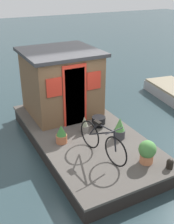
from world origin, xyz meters
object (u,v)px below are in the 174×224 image
object	(u,v)px
potted_plant_succulent	(84,125)
potted_plant_sage	(120,129)
potted_plant_fern	(147,151)
mooring_bollard	(170,164)
bicycle	(102,141)
potted_plant_lavender	(61,135)
charcoal_grill	(99,120)
houseboat_cabin	(61,82)

from	to	relation	value
potted_plant_succulent	potted_plant_sage	bearing A→B (deg)	-135.93
potted_plant_fern	mooring_bollard	xyz separation A→B (m)	(-0.42, -0.33, -0.18)
mooring_bollard	potted_plant_succulent	bearing A→B (deg)	22.24
bicycle	potted_plant_lavender	world-z (taller)	bicycle
potted_plant_succulent	charcoal_grill	size ratio (longest dim) A/B	1.24
bicycle	potted_plant_fern	size ratio (longest dim) A/B	2.95
charcoal_grill	mooring_bollard	xyz separation A→B (m)	(-2.46, -0.44, -0.07)
potted_plant_fern	charcoal_grill	distance (m)	2.05
potted_plant_succulent	potted_plant_fern	xyz separation A→B (m)	(-1.93, -0.63, 0.07)
potted_plant_lavender	potted_plant_fern	xyz separation A→B (m)	(-1.72, -1.41, 0.06)
potted_plant_succulent	potted_plant_sage	world-z (taller)	potted_plant_sage
bicycle	charcoal_grill	distance (m)	1.49
bicycle	potted_plant_succulent	xyz separation A→B (m)	(1.21, -0.15, -0.17)
charcoal_grill	potted_plant_succulent	bearing A→B (deg)	102.28
potted_plant_succulent	charcoal_grill	distance (m)	0.53
bicycle	mooring_bollard	world-z (taller)	bicycle
bicycle	houseboat_cabin	bearing A→B (deg)	-2.86
potted_plant_succulent	bicycle	bearing A→B (deg)	172.90
potted_plant_sage	mooring_bollard	bearing A→B (deg)	-170.45
charcoal_grill	potted_plant_lavender	bearing A→B (deg)	103.88
houseboat_cabin	potted_plant_fern	size ratio (longest dim) A/B	3.92
potted_plant_lavender	potted_plant_fern	size ratio (longest dim) A/B	0.88
potted_plant_fern	potted_plant_lavender	bearing A→B (deg)	39.28
houseboat_cabin	bicycle	size ratio (longest dim) A/B	1.33
bicycle	potted_plant_lavender	xyz separation A→B (m)	(1.00, 0.63, -0.16)
bicycle	potted_plant_fern	bearing A→B (deg)	-132.80
houseboat_cabin	bicycle	xyz separation A→B (m)	(-2.75, 0.14, -0.60)
houseboat_cabin	potted_plant_sage	world-z (taller)	houseboat_cabin
potted_plant_sage	charcoal_grill	world-z (taller)	potted_plant_sage
houseboat_cabin	potted_plant_succulent	world-z (taller)	houseboat_cabin
potted_plant_sage	charcoal_grill	bearing A→B (deg)	11.62
bicycle	charcoal_grill	xyz separation A→B (m)	(1.32, -0.67, -0.21)
mooring_bollard	charcoal_grill	bearing A→B (deg)	10.24
potted_plant_sage	mooring_bollard	size ratio (longest dim) A/B	2.52
houseboat_cabin	potted_plant_lavender	bearing A→B (deg)	156.34
potted_plant_succulent	potted_plant_sage	size ratio (longest dim) A/B	0.82
potted_plant_succulent	potted_plant_sage	xyz separation A→B (m)	(-0.71, -0.68, 0.05)
potted_plant_fern	charcoal_grill	bearing A→B (deg)	3.16
bicycle	potted_plant_fern	xyz separation A→B (m)	(-0.72, -0.78, -0.10)
houseboat_cabin	potted_plant_sage	bearing A→B (deg)	-162.77
potted_plant_fern	charcoal_grill	world-z (taller)	potted_plant_fern
potted_plant_fern	potted_plant_succulent	bearing A→B (deg)	18.05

